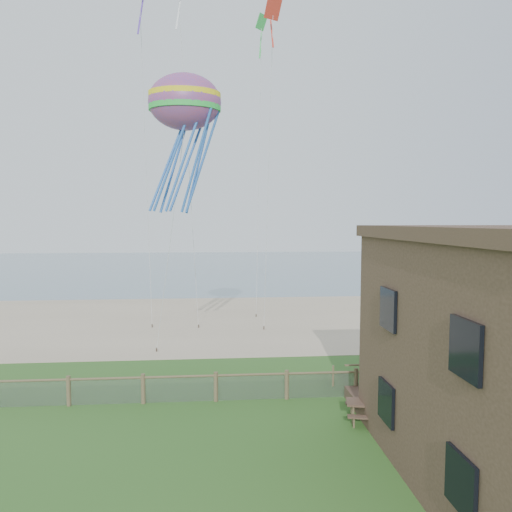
# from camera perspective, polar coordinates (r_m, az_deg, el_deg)

# --- Properties ---
(ground) EXTENTS (160.00, 160.00, 0.00)m
(ground) POSITION_cam_1_polar(r_m,az_deg,el_deg) (14.77, -5.22, -26.34)
(ground) COLOR #2B5A1E
(ground) RESTS_ON ground
(sand_beach) EXTENTS (72.00, 20.00, 0.02)m
(sand_beach) POSITION_cam_1_polar(r_m,az_deg,el_deg) (35.52, -4.84, -7.94)
(sand_beach) COLOR tan
(sand_beach) RESTS_ON ground
(ocean) EXTENTS (160.00, 68.00, 0.02)m
(ocean) POSITION_cam_1_polar(r_m,az_deg,el_deg) (79.07, -4.71, -1.17)
(ocean) COLOR slate
(ocean) RESTS_ON ground
(chainlink_fence) EXTENTS (36.20, 0.20, 1.25)m
(chainlink_fence) POSITION_cam_1_polar(r_m,az_deg,el_deg) (19.97, -5.04, -16.16)
(chainlink_fence) COLOR #4C3F2B
(chainlink_fence) RESTS_ON ground
(picnic_table) EXTENTS (2.32, 1.94, 0.86)m
(picnic_table) POSITION_cam_1_polar(r_m,az_deg,el_deg) (18.65, 14.53, -18.20)
(picnic_table) COLOR brown
(picnic_table) RESTS_ON ground
(octopus_kite) EXTENTS (3.75, 2.77, 7.38)m
(octopus_kite) POSITION_cam_1_polar(r_m,az_deg,el_deg) (23.72, -8.84, 14.06)
(octopus_kite) COLOR #E74024
(kite_red) EXTENTS (1.83, 2.07, 2.63)m
(kite_red) POSITION_cam_1_polar(r_m,az_deg,el_deg) (29.79, 2.15, 27.32)
(kite_red) COLOR red
(kite_green) EXTENTS (1.92, 1.92, 2.68)m
(kite_green) POSITION_cam_1_polar(r_m,az_deg,el_deg) (34.02, 0.68, 25.91)
(kite_green) COLOR green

